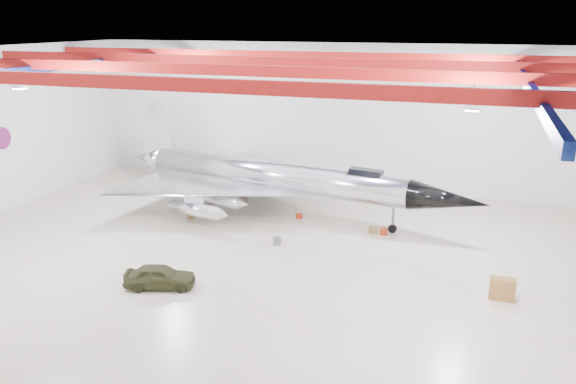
% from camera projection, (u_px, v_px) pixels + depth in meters
% --- Properties ---
extents(floor, '(40.00, 40.00, 0.00)m').
position_uv_depth(floor, '(270.00, 257.00, 31.05)').
color(floor, '#BBAB94').
rests_on(floor, ground).
extents(wall_back, '(40.00, 0.00, 40.00)m').
position_uv_depth(wall_back, '(338.00, 117.00, 43.00)').
color(wall_back, silver).
rests_on(wall_back, floor).
extents(ceiling, '(40.00, 40.00, 0.00)m').
position_uv_depth(ceiling, '(268.00, 53.00, 27.83)').
color(ceiling, '#0A0F38').
rests_on(ceiling, wall_back).
extents(ceiling_structure, '(39.50, 29.50, 1.08)m').
position_uv_depth(ceiling_structure, '(268.00, 67.00, 28.02)').
color(ceiling_structure, maroon).
rests_on(ceiling_structure, ceiling).
extents(wall_roundel, '(0.10, 1.50, 1.50)m').
position_uv_depth(wall_roundel, '(2.00, 138.00, 37.60)').
color(wall_roundel, '#B21414').
rests_on(wall_roundel, wall_left).
extents(jet_aircraft, '(26.08, 16.94, 7.13)m').
position_uv_depth(jet_aircraft, '(273.00, 179.00, 37.72)').
color(jet_aircraft, silver).
rests_on(jet_aircraft, floor).
extents(jeep, '(3.70, 2.40, 1.17)m').
position_uv_depth(jeep, '(160.00, 276.00, 27.41)').
color(jeep, '#303118').
rests_on(jeep, floor).
extents(desk, '(1.16, 0.59, 1.06)m').
position_uv_depth(desk, '(502.00, 289.00, 26.27)').
color(desk, brown).
rests_on(desk, floor).
extents(crate_ply, '(0.58, 0.52, 0.33)m').
position_uv_depth(crate_ply, '(191.00, 216.00, 37.19)').
color(crate_ply, olive).
rests_on(crate_ply, floor).
extents(toolbox_red, '(0.54, 0.49, 0.30)m').
position_uv_depth(toolbox_red, '(299.00, 216.00, 37.17)').
color(toolbox_red, '#992A0F').
rests_on(toolbox_red, floor).
extents(engine_drum, '(0.62, 0.62, 0.43)m').
position_uv_depth(engine_drum, '(277.00, 241.00, 32.77)').
color(engine_drum, '#59595B').
rests_on(engine_drum, floor).
extents(parts_bin, '(0.62, 0.55, 0.37)m').
position_uv_depth(parts_bin, '(373.00, 230.00, 34.55)').
color(parts_bin, olive).
rests_on(parts_bin, floor).
extents(crate_small, '(0.42, 0.37, 0.24)m').
position_uv_depth(crate_small, '(210.00, 197.00, 41.32)').
color(crate_small, '#59595B').
rests_on(crate_small, floor).
extents(tool_chest, '(0.60, 0.60, 0.43)m').
position_uv_depth(tool_chest, '(384.00, 231.00, 34.30)').
color(tool_chest, '#992A0F').
rests_on(tool_chest, floor).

